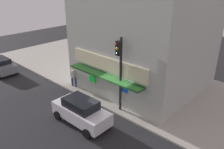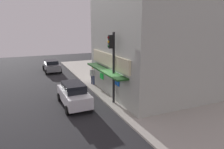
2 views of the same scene
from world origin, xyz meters
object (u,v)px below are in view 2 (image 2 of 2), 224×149
Objects in this scene: parked_car_grey at (52,66)px; traffic_light at (112,59)px; pedestrian at (93,75)px; fire_hydrant at (103,85)px; trash_can at (129,92)px; parked_car_white at (74,94)px.

traffic_light is at bearing 11.12° from parked_car_grey.
pedestrian reaches higher than parked_car_grey.
trash_can is at bearing 24.51° from fire_hydrant.
parked_car_grey is at bearing 179.62° from parked_car_white.
traffic_light is 6.92× the size of fire_hydrant.
pedestrian is 0.42× the size of parked_car_white.
parked_car_grey is at bearing -162.04° from fire_hydrant.
traffic_light is at bearing -66.40° from trash_can.
pedestrian is 8.63m from parked_car_grey.
pedestrian is at bearing -161.33° from trash_can.
parked_car_grey is at bearing -160.13° from pedestrian.
trash_can is 4.62m from parked_car_white.
trash_can is 13.59m from parked_car_grey.
parked_car_grey is 0.96× the size of parked_car_white.
parked_car_white is at bearing -51.28° from fire_hydrant.
parked_car_white reaches higher than parked_car_grey.
parked_car_grey is at bearing -160.57° from trash_can.
parked_car_white is (4.59, -3.02, -0.22)m from pedestrian.
pedestrian is 0.43× the size of parked_car_grey.
parked_car_grey is 12.70m from parked_car_white.
parked_car_grey reaches higher than fire_hydrant.
pedestrian is at bearing -170.56° from fire_hydrant.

